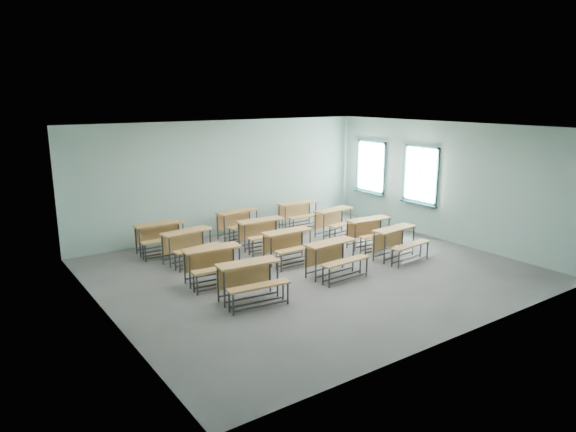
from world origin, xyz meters
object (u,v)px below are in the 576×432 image
(desk_unit_r1c2, at_px, (371,229))
(desk_unit_r2c1, at_px, (263,230))
(desk_unit_r2c2, at_px, (336,218))
(desk_unit_r1c0, at_px, (214,260))
(desk_unit_r1c1, at_px, (290,242))
(desk_unit_r3c2, at_px, (300,211))
(desk_unit_r2c0, at_px, (189,242))
(desk_unit_r0c1, at_px, (334,254))
(desk_unit_r3c1, at_px, (240,220))
(desk_unit_r0c2, at_px, (398,239))
(desk_unit_r0c0, at_px, (250,276))
(desk_unit_r3c0, at_px, (161,234))

(desk_unit_r1c2, relative_size, desk_unit_r2c1, 1.02)
(desk_unit_r2c2, bearing_deg, desk_unit_r1c0, -170.52)
(desk_unit_r2c1, bearing_deg, desk_unit_r1c1, -90.52)
(desk_unit_r1c0, xyz_separation_m, desk_unit_r3c2, (4.21, 2.73, 0.00))
(desk_unit_r1c2, distance_m, desk_unit_r2c1, 2.79)
(desk_unit_r1c2, height_order, desk_unit_r2c0, same)
(desk_unit_r2c2, bearing_deg, desk_unit_r2c0, 169.79)
(desk_unit_r0c1, relative_size, desk_unit_r1c1, 1.03)
(desk_unit_r1c0, distance_m, desk_unit_r3c1, 3.55)
(desk_unit_r2c1, distance_m, desk_unit_r3c1, 1.27)
(desk_unit_r3c2, bearing_deg, desk_unit_r1c1, -129.32)
(desk_unit_r0c2, distance_m, desk_unit_r2c2, 2.45)
(desk_unit_r3c1, bearing_deg, desk_unit_r1c0, -135.27)
(desk_unit_r3c2, bearing_deg, desk_unit_r1c0, -146.13)
(desk_unit_r1c0, relative_size, desk_unit_r2c1, 1.03)
(desk_unit_r0c0, height_order, desk_unit_r1c2, same)
(desk_unit_r1c0, xyz_separation_m, desk_unit_r3c0, (-0.13, 2.64, 0.00))
(desk_unit_r1c2, xyz_separation_m, desk_unit_r3c0, (-4.63, 2.63, 0.00))
(desk_unit_r1c1, bearing_deg, desk_unit_r0c0, -142.22)
(desk_unit_r0c2, bearing_deg, desk_unit_r2c2, 81.07)
(desk_unit_r0c0, distance_m, desk_unit_r2c2, 5.13)
(desk_unit_r0c0, xyz_separation_m, desk_unit_r1c0, (-0.12, 1.27, 0.00))
(desk_unit_r3c1, height_order, desk_unit_r3c2, same)
(desk_unit_r2c0, xyz_separation_m, desk_unit_r2c1, (2.01, -0.06, 0.00))
(desk_unit_r1c0, bearing_deg, desk_unit_r0c1, -19.62)
(desk_unit_r2c1, distance_m, desk_unit_r3c2, 2.39)
(desk_unit_r2c0, bearing_deg, desk_unit_r0c2, -39.85)
(desk_unit_r0c1, xyz_separation_m, desk_unit_r3c2, (1.88, 3.82, 0.00))
(desk_unit_r0c2, height_order, desk_unit_r3c0, same)
(desk_unit_r0c1, xyz_separation_m, desk_unit_r1c1, (-0.25, 1.31, 0.00))
(desk_unit_r3c2, bearing_deg, desk_unit_r0c0, -134.69)
(desk_unit_r1c0, relative_size, desk_unit_r3c0, 1.03)
(desk_unit_r0c1, bearing_deg, desk_unit_r1c0, 151.56)
(desk_unit_r2c2, relative_size, desk_unit_r3c1, 1.01)
(desk_unit_r1c1, bearing_deg, desk_unit_r3c0, 133.05)
(desk_unit_r0c2, distance_m, desk_unit_r1c2, 1.07)
(desk_unit_r3c0, xyz_separation_m, desk_unit_r3c2, (4.34, 0.09, 0.00))
(desk_unit_r1c1, distance_m, desk_unit_r3c1, 2.57)
(desk_unit_r2c0, height_order, desk_unit_r3c1, same)
(desk_unit_r2c1, height_order, desk_unit_r3c0, same)
(desk_unit_r1c0, distance_m, desk_unit_r1c2, 4.50)
(desk_unit_r0c1, relative_size, desk_unit_r1c0, 0.98)
(desk_unit_r3c2, bearing_deg, desk_unit_r0c2, -86.67)
(desk_unit_r3c0, relative_size, desk_unit_r3c1, 0.96)
(desk_unit_r0c2, relative_size, desk_unit_r2c0, 0.98)
(desk_unit_r0c1, bearing_deg, desk_unit_r1c1, 97.11)
(desk_unit_r1c0, height_order, desk_unit_r3c2, same)
(desk_unit_r2c0, relative_size, desk_unit_r3c2, 1.07)
(desk_unit_r0c0, xyz_separation_m, desk_unit_r3c1, (2.08, 4.06, 0.00))
(desk_unit_r0c2, xyz_separation_m, desk_unit_r3c2, (-0.16, 3.78, 0.00))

